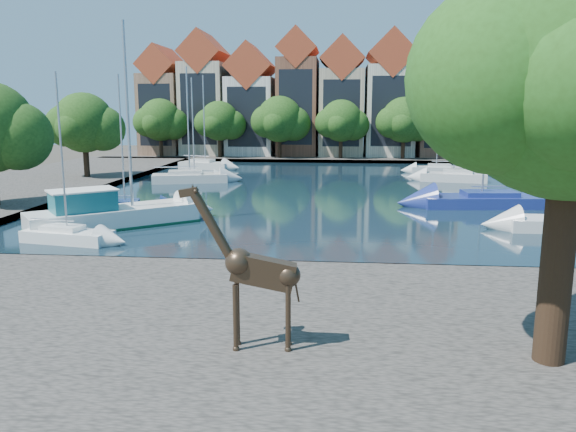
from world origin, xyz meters
name	(u,v)px	position (x,y,z in m)	size (l,w,h in m)	color
ground	(291,272)	(0.00, 0.00, 0.00)	(160.00, 160.00, 0.00)	#38332B
water_basin	(316,191)	(0.00, 24.00, 0.04)	(38.00, 50.00, 0.08)	black
near_quay	(271,329)	(0.00, -7.00, 0.25)	(50.00, 14.00, 0.50)	#544E49
far_quay	(326,156)	(0.00, 56.00, 0.25)	(60.00, 16.00, 0.50)	#544E49
left_quay	(35,184)	(-25.00, 24.00, 0.25)	(14.00, 52.00, 0.50)	#544E49
townhouse_west_end	(165,105)	(-23.00, 55.99, 7.36)	(5.44, 9.18, 14.93)	#8E674D
townhouse_west_mid	(206,99)	(-17.00, 55.99, 8.23)	(5.94, 9.18, 16.79)	#C3B396
townhouse_west_inner	(252,105)	(-10.50, 55.99, 7.35)	(6.43, 9.18, 15.15)	silver
townhouse_center	(298,97)	(-4.00, 55.99, 8.36)	(5.44, 9.18, 16.93)	brown
townhouse_east_inner	(341,102)	(2.00, 55.99, 7.73)	(5.94, 9.18, 15.79)	tan
townhouse_east_mid	(389,99)	(8.50, 55.99, 8.10)	(6.43, 9.18, 16.65)	beige
townhouse_east_end	(437,107)	(15.00, 55.99, 7.11)	(5.44, 9.18, 14.43)	brown
far_tree_far_west	(161,121)	(-21.90, 50.49, 5.18)	(7.28, 5.60, 7.68)	#332114
far_tree_west	(220,122)	(-13.91, 50.49, 5.08)	(6.76, 5.20, 7.36)	#332114
far_tree_mid_west	(280,121)	(-5.89, 50.49, 5.29)	(7.80, 6.00, 8.00)	#332114
far_tree_mid_east	(342,122)	(2.10, 50.49, 5.13)	(7.02, 5.40, 7.52)	#332114
far_tree_east	(405,121)	(10.11, 50.49, 5.24)	(7.54, 5.80, 7.84)	#332114
far_tree_far_east	(469,123)	(18.09, 50.49, 5.08)	(6.76, 5.20, 7.36)	#332114
side_tree_left_far	(85,125)	(-21.90, 27.99, 5.38)	(7.28, 5.60, 7.88)	#332114
giraffe_statue	(254,271)	(-0.20, -8.93, 2.67)	(3.10, 0.62, 4.43)	#37281B
motorsailer	(108,212)	(-11.39, 7.80, 0.99)	(9.22, 8.20, 11.71)	silver
sailboat_left_a	(68,233)	(-12.00, 4.00, 0.56)	(4.90, 2.44, 8.63)	white
sailboat_left_b	(125,207)	(-12.00, 11.92, 0.58)	(5.94, 3.30, 8.95)	navy
sailboat_left_c	(190,176)	(-12.00, 27.93, 0.69)	(7.26, 4.13, 10.53)	silver
sailboat_left_d	(194,174)	(-12.00, 29.60, 0.65)	(4.92, 2.82, 9.65)	white
sailboat_left_e	(205,164)	(-13.38, 39.72, 0.69)	(6.31, 3.61, 10.43)	beige
sailboat_right_a	(568,221)	(15.00, 9.46, 0.63)	(6.75, 2.40, 11.38)	silver
sailboat_right_b	(482,198)	(12.00, 16.98, 0.67)	(8.56, 3.69, 11.53)	navy
sailboat_right_c	(453,175)	(12.70, 30.93, 0.69)	(6.31, 3.18, 9.71)	silver
sailboat_right_d	(436,168)	(12.23, 37.92, 0.61)	(5.28, 2.01, 9.10)	silver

